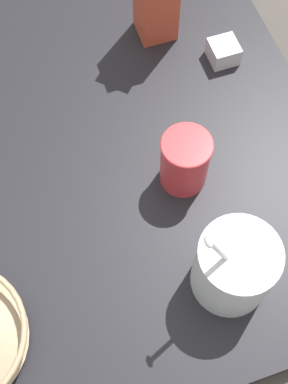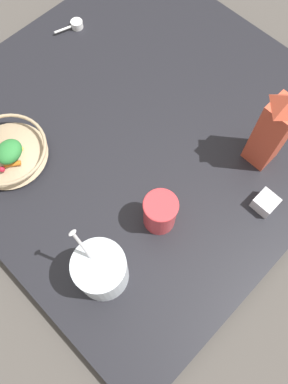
{
  "view_description": "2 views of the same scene",
  "coord_description": "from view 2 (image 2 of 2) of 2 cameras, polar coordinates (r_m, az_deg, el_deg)",
  "views": [
    {
      "loc": [
        -0.05,
        0.59,
        0.93
      ],
      "look_at": [
        -0.17,
        0.23,
        0.13
      ],
      "focal_mm": 50.0,
      "sensor_mm": 36.0,
      "label": 1
    },
    {
      "loc": [
        -0.46,
        0.44,
        1.03
      ],
      "look_at": [
        -0.2,
        0.18,
        0.13
      ],
      "focal_mm": 35.0,
      "sensor_mm": 36.0,
      "label": 2
    }
  ],
  "objects": [
    {
      "name": "ground_plane",
      "position": [
        1.21,
        -0.58,
        9.29
      ],
      "size": [
        6.0,
        6.0,
        0.0
      ],
      "primitive_type": "plane",
      "color": "#4C4742"
    },
    {
      "name": "drinking_cup",
      "position": [
        0.97,
        2.45,
        -3.11
      ],
      "size": [
        0.09,
        0.09,
        0.12
      ],
      "color": "#DB383D",
      "rests_on": "countertop"
    },
    {
      "name": "countertop",
      "position": [
        1.19,
        -0.59,
        9.91
      ],
      "size": [
        1.12,
        1.12,
        0.05
      ],
      "color": "black",
      "rests_on": "ground_plane"
    },
    {
      "name": "fruit_bowl",
      "position": [
        1.14,
        -20.13,
        5.8
      ],
      "size": [
        0.23,
        0.23,
        0.09
      ],
      "color": "tan",
      "rests_on": "countertop"
    },
    {
      "name": "milk_carton",
      "position": [
        1.04,
        19.14,
        8.95
      ],
      "size": [
        0.08,
        0.08,
        0.28
      ],
      "color": "#CC4C33",
      "rests_on": "countertop"
    },
    {
      "name": "yogurt_tub",
      "position": [
        0.92,
        -6.59,
        -11.72
      ],
      "size": [
        0.13,
        0.13,
        0.24
      ],
      "color": "silver",
      "rests_on": "countertop"
    },
    {
      "name": "spice_jar",
      "position": [
        1.08,
        17.98,
        -1.61
      ],
      "size": [
        0.06,
        0.06,
        0.04
      ],
      "color": "silver",
      "rests_on": "countertop"
    },
    {
      "name": "measuring_scoop",
      "position": [
        1.42,
        -10.37,
        23.78
      ],
      "size": [
        0.05,
        0.1,
        0.02
      ],
      "color": "white",
      "rests_on": "countertop"
    }
  ]
}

